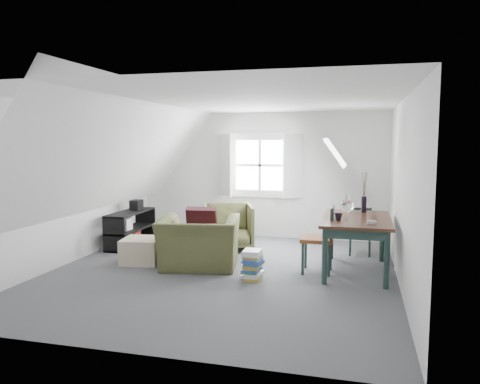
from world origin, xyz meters
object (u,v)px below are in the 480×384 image
(dining_table, at_px, (356,225))
(magazine_stack, at_px, (253,265))
(dining_chair_far, at_px, (360,230))
(media_shelf, at_px, (130,231))
(armchair_far, at_px, (228,249))
(ottoman, at_px, (142,250))
(dining_chair_near, at_px, (320,238))
(armchair_near, at_px, (199,267))

(dining_table, distance_m, magazine_stack, 1.66)
(dining_chair_far, relative_size, media_shelf, 0.67)
(armchair_far, relative_size, ottoman, 1.53)
(dining_chair_far, distance_m, magazine_stack, 2.36)
(dining_table, xyz_separation_m, media_shelf, (-4.06, 0.72, -0.42))
(dining_chair_near, bearing_deg, dining_chair_far, 161.70)
(armchair_near, bearing_deg, dining_table, 178.33)
(dining_table, xyz_separation_m, dining_chair_far, (0.06, 1.08, -0.27))
(dining_chair_near, distance_m, media_shelf, 3.66)
(armchair_near, height_order, dining_chair_near, dining_chair_near)
(armchair_far, height_order, magazine_stack, magazine_stack)
(dining_table, height_order, dining_chair_far, dining_chair_far)
(armchair_near, height_order, ottoman, ottoman)
(dining_chair_near, xyz_separation_m, media_shelf, (-3.55, 0.88, -0.23))
(dining_chair_far, xyz_separation_m, magazine_stack, (-1.45, -1.84, -0.23))
(magazine_stack, bearing_deg, ottoman, 166.48)
(ottoman, distance_m, dining_table, 3.37)
(ottoman, height_order, dining_table, dining_table)
(dining_chair_far, xyz_separation_m, dining_chair_near, (-0.57, -1.25, 0.08))
(media_shelf, bearing_deg, dining_chair_near, -9.18)
(armchair_near, xyz_separation_m, magazine_stack, (0.94, -0.41, 0.21))
(armchair_far, bearing_deg, dining_table, -42.47)
(armchair_near, bearing_deg, media_shelf, -41.87)
(armchair_far, bearing_deg, dining_chair_near, -52.31)
(dining_chair_near, bearing_deg, media_shelf, -97.61)
(dining_table, relative_size, magazine_stack, 3.91)
(magazine_stack, bearing_deg, dining_chair_near, 34.08)
(armchair_near, distance_m, magazine_stack, 1.04)
(dining_chair_far, distance_m, media_shelf, 4.14)
(armchair_far, distance_m, media_shelf, 1.86)
(media_shelf, bearing_deg, armchair_near, -26.90)
(armchair_near, height_order, dining_table, dining_table)
(armchair_near, bearing_deg, dining_chair_far, -159.24)
(armchair_near, distance_m, dining_chair_near, 1.90)
(armchair_far, distance_m, magazine_stack, 1.93)
(armchair_near, relative_size, dining_chair_near, 1.20)
(armchair_near, xyz_separation_m, dining_chair_far, (2.39, 1.43, 0.44))
(ottoman, relative_size, media_shelf, 0.47)
(dining_chair_far, xyz_separation_m, media_shelf, (-4.12, -0.37, -0.15))
(armchair_near, xyz_separation_m, media_shelf, (-1.73, 1.07, 0.29))
(dining_table, relative_size, dining_chair_near, 1.64)
(ottoman, xyz_separation_m, media_shelf, (-0.75, 1.01, 0.09))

